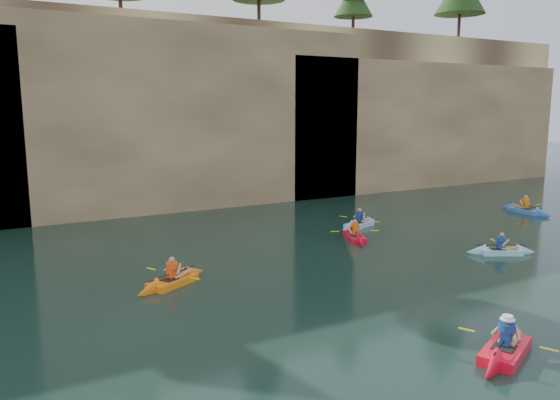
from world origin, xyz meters
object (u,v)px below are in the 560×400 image
kayaker_ltblue_near (501,251)px  kayaker_red_far (355,236)px  kayaker_orange (173,281)px  main_kayaker (505,349)px

kayaker_ltblue_near → kayaker_red_far: (-3.87, 5.15, 0.00)m
kayaker_red_far → kayaker_orange: bearing=126.5°
kayaker_orange → kayaker_ltblue_near: 13.85m
main_kayaker → kayaker_red_far: size_ratio=1.10×
kayaker_ltblue_near → kayaker_red_far: bearing=155.9°
main_kayaker → kayaker_orange: bearing=95.9°
main_kayaker → kayaker_orange: size_ratio=1.09×
kayaker_orange → kayaker_red_far: 9.93m
main_kayaker → kayaker_orange: 11.01m
main_kayaker → kayaker_red_far: main_kayaker is taller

